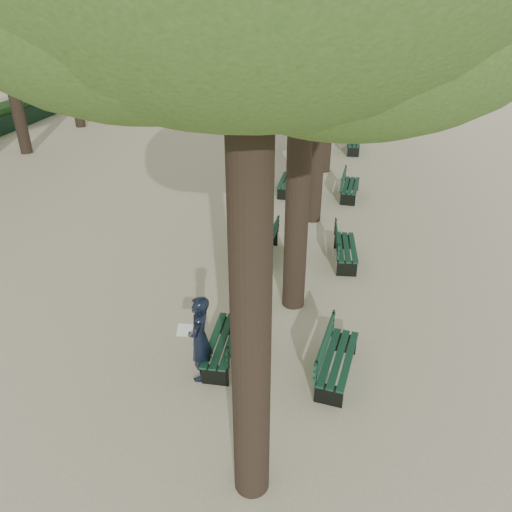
# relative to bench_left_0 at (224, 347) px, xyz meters

# --- Properties ---
(ground) EXTENTS (120.00, 120.00, 0.00)m
(ground) POSITION_rel_bench_left_0_xyz_m (-0.37, -0.77, -0.27)
(ground) COLOR beige
(ground) RESTS_ON ground
(bench_left_0) EXTENTS (0.63, 1.82, 0.92)m
(bench_left_0) POSITION_rel_bench_left_0_xyz_m (0.00, 0.00, 0.00)
(bench_left_0) COLOR black
(bench_left_0) RESTS_ON ground
(bench_left_1) EXTENTS (0.66, 1.83, 0.92)m
(bench_left_1) POSITION_rel_bench_left_0_xyz_m (-0.00, 4.41, 0.00)
(bench_left_1) COLOR black
(bench_left_1) RESTS_ON ground
(bench_left_2) EXTENTS (0.58, 1.80, 0.92)m
(bench_left_2) POSITION_rel_bench_left_0_xyz_m (0.00, 9.54, 0.00)
(bench_left_2) COLOR black
(bench_left_2) RESTS_ON ground
(bench_left_3) EXTENTS (0.75, 1.85, 0.92)m
(bench_left_3) POSITION_rel_bench_left_0_xyz_m (-0.00, 14.82, 0.00)
(bench_left_3) COLOR black
(bench_left_3) RESTS_ON ground
(bench_right_0) EXTENTS (0.80, 1.86, 0.92)m
(bench_right_0) POSITION_rel_bench_left_0_xyz_m (2.27, -0.12, 0.00)
(bench_right_0) COLOR black
(bench_right_0) RESTS_ON ground
(bench_right_1) EXTENTS (0.74, 1.85, 0.92)m
(bench_right_1) POSITION_rel_bench_left_0_xyz_m (2.27, 4.56, 0.00)
(bench_right_1) COLOR black
(bench_right_1) RESTS_ON ground
(bench_right_2) EXTENTS (0.67, 1.83, 0.92)m
(bench_right_2) POSITION_rel_bench_left_0_xyz_m (2.27, 9.44, 0.00)
(bench_right_2) COLOR black
(bench_right_2) RESTS_ON ground
(bench_right_3) EXTENTS (0.62, 1.82, 0.92)m
(bench_right_3) POSITION_rel_bench_left_0_xyz_m (2.27, 15.19, 0.00)
(bench_right_3) COLOR black
(bench_right_3) RESTS_ON ground
(man_with_map) EXTENTS (0.62, 0.72, 1.79)m
(man_with_map) POSITION_rel_bench_left_0_xyz_m (-0.29, -0.59, 0.62)
(man_with_map) COLOR black
(man_with_map) RESTS_ON ground
(pedestrian_a) EXTENTS (0.58, 0.80, 1.53)m
(pedestrian_a) POSITION_rel_bench_left_0_xyz_m (-5.10, 21.09, 0.49)
(pedestrian_a) COLOR #262628
(pedestrian_a) RESTS_ON ground
(pedestrian_d) EXTENTS (0.88, 0.60, 1.67)m
(pedestrian_d) POSITION_rel_bench_left_0_xyz_m (-0.38, 29.21, 0.56)
(pedestrian_d) COLOR #262628
(pedestrian_d) RESTS_ON ground
(pedestrian_b) EXTENTS (1.23, 0.91, 1.86)m
(pedestrian_b) POSITION_rel_bench_left_0_xyz_m (-0.64, 23.08, 0.66)
(pedestrian_b) COLOR #262628
(pedestrian_b) RESTS_ON ground
(pedestrian_c) EXTENTS (0.56, 0.94, 1.52)m
(pedestrian_c) POSITION_rel_bench_left_0_xyz_m (2.78, 23.66, 0.49)
(pedestrian_c) COLOR #262628
(pedestrian_c) RESTS_ON ground
(pedestrian_e) EXTENTS (0.36, 1.42, 1.52)m
(pedestrian_e) POSITION_rel_bench_left_0_xyz_m (-5.45, 20.01, 0.49)
(pedestrian_e) COLOR #262628
(pedestrian_e) RESTS_ON ground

